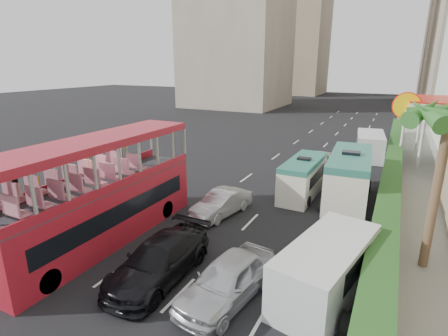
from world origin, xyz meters
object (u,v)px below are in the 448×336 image
Objects in this scene: van_asset at (317,171)px; shell_station at (448,133)px; panel_van_far at (370,146)px; minibus_far at (349,178)px; double_decker_bus at (101,191)px; minibus_near at (303,178)px; car_silver_lane_b at (228,299)px; car_silver_lane_a at (221,215)px; car_black at (160,277)px; panel_van_near at (327,269)px; palm_tree at (436,194)px.

van_asset is 0.67× the size of shell_station.
minibus_far is at bearing -97.54° from panel_van_far.
double_decker_bus is 2.03× the size of minibus_near.
minibus_near reaches higher than car_silver_lane_b.
car_silver_lane_a is 7.46m from car_silver_lane_b.
car_black is 0.97× the size of panel_van_far.
car_silver_lane_a is 8.27m from panel_van_near.
palm_tree reaches higher than car_black.
minibus_far is at bearing -116.06° from shell_station.
double_decker_bus is at bearing -136.99° from minibus_far.
minibus_far is 1.28× the size of panel_van_near.
double_decker_bus is 10.57m from panel_van_near.
car_black is at bearing -118.80° from minibus_far.
panel_van_far is (-0.33, 22.06, 0.04)m from panel_van_near.
car_silver_lane_b is at bearing -0.73° from car_black.
minibus_near is (0.21, -5.70, 1.20)m from van_asset.
van_asset is at bearing -122.96° from panel_van_far.
double_decker_bus is at bearing 178.28° from car_silver_lane_b.
double_decker_bus is 6.87m from car_silver_lane_a.
car_silver_lane_a is 18.53m from panel_van_far.
van_asset is (3.11, 10.85, 0.00)m from car_silver_lane_a.
car_black is at bearing -73.91° from car_silver_lane_a.
panel_van_near is at bearing -95.39° from panel_van_far.
car_black is at bearing -94.62° from van_asset.
double_decker_bus is 1.59× the size of minibus_far.
shell_station is (2.20, 19.00, -0.63)m from palm_tree.
minibus_far is at bearing 4.05° from minibus_near.
van_asset is 6.51m from minibus_far.
shell_station reaches higher than panel_van_far.
car_black is 12.09m from minibus_near.
car_silver_lane_a is 21.81m from shell_station.
minibus_near is 0.85× the size of palm_tree.
minibus_far is at bearing 46.65° from double_decker_bus.
shell_station reaches higher than minibus_far.
panel_van_near is at bearing -103.81° from shell_station.
car_black is at bearing -101.91° from minibus_near.
car_silver_lane_a is 6.24m from minibus_near.
panel_van_near is at bearing -90.19° from minibus_far.
double_decker_bus is 14.40m from minibus_far.
panel_van_near is (6.16, 1.85, 1.07)m from car_black.
minibus_near is at bearing -84.13° from van_asset.
minibus_near reaches higher than van_asset.
minibus_far reaches higher than panel_van_near.
car_silver_lane_a is 6.58m from car_black.
car_silver_lane_b is 9.07m from palm_tree.
car_silver_lane_b is 3.79m from panel_van_near.
double_decker_bus is at bearing 161.14° from car_black.
shell_station is at bearing 63.40° from car_black.
car_black is 1.01× the size of panel_van_near.
car_black is (4.30, -1.39, -2.53)m from double_decker_bus.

